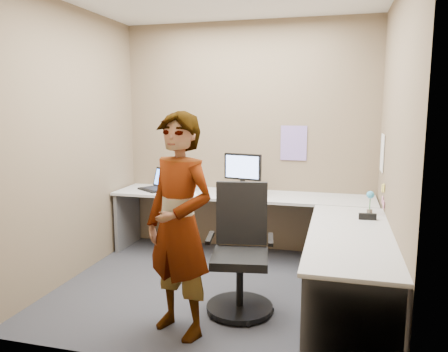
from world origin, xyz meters
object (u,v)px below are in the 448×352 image
(office_chair, at_px, (240,260))
(person, at_px, (179,225))
(desk, at_px, (271,222))
(monitor, at_px, (243,169))

(office_chair, xyz_separation_m, person, (-0.36, -0.49, 0.41))
(desk, relative_size, person, 1.77)
(desk, distance_m, person, 1.35)
(desk, height_order, monitor, monitor)
(desk, height_order, person, person)
(office_chair, height_order, person, person)
(monitor, distance_m, office_chair, 1.41)
(desk, bearing_deg, person, -112.22)
(monitor, distance_m, person, 1.76)
(desk, bearing_deg, monitor, 128.13)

